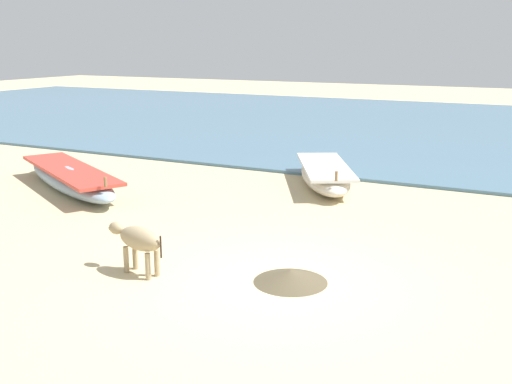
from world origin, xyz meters
name	(u,v)px	position (x,y,z in m)	size (l,w,h in m)	color
ground	(276,282)	(0.00, 0.00, 0.00)	(80.00, 80.00, 0.00)	#CCB789
sea_water	(456,129)	(0.00, 16.54, 0.04)	(60.00, 20.00, 0.08)	slate
fishing_boat_0	(325,175)	(-1.36, 5.71, 0.28)	(2.57, 3.62, 0.71)	beige
fishing_boat_2	(70,178)	(-6.45, 2.88, 0.27)	(4.71, 3.21, 0.69)	#8CA5B7
calf_near_dun	(138,240)	(-1.90, -0.58, 0.51)	(1.09, 0.46, 0.71)	tan
debris_pile_1	(290,276)	(0.18, 0.09, 0.09)	(1.04, 1.04, 0.18)	brown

